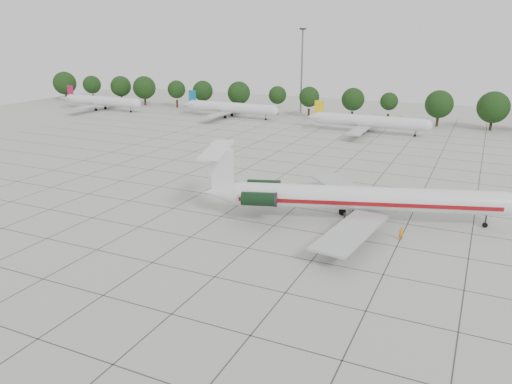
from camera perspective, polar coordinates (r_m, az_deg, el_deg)
ground at (r=66.46m, az=2.08°, el=-3.86°), size 260.00×260.00×0.00m
apron_joints at (r=79.68m, az=6.30°, el=-0.20°), size 170.00×170.00×0.02m
main_airliner at (r=67.82m, az=10.57°, el=-0.63°), size 40.53×30.97×9.71m
ground_crew at (r=64.25m, az=16.23°, el=-4.57°), size 0.73×0.62×1.72m
bg_airliner_a at (r=171.73m, az=-17.19°, el=9.89°), size 28.24×27.20×7.40m
bg_airliner_b at (r=150.11m, az=-2.90°, el=9.59°), size 28.24×27.20×7.40m
bg_airliner_c at (r=129.81m, az=12.79°, el=7.86°), size 28.24×27.20×7.40m
tree_line at (r=147.48m, az=11.03°, el=10.35°), size 249.86×8.44×10.22m
floodlight_mast at (r=158.69m, az=5.26°, el=14.13°), size 1.60×1.60×25.45m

